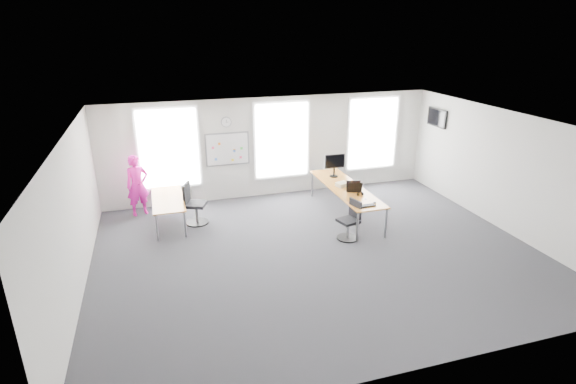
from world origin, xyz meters
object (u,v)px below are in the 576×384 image
object	(u,v)px
chair_right	(350,222)
person	(138,185)
chair_left	(194,206)
headphones	(360,194)
keyboard	(366,206)
monitor	(334,163)
desk_left	(168,201)
desk_right	(346,189)

from	to	relation	value
chair_right	person	size ratio (longest dim) A/B	0.58
chair_left	headphones	world-z (taller)	chair_left
keyboard	monitor	xyz separation A→B (m)	(0.11, 2.33, 0.39)
desk_left	chair_left	size ratio (longest dim) A/B	1.77
keyboard	headphones	bearing A→B (deg)	69.90
headphones	monitor	xyz separation A→B (m)	(-0.06, 1.61, 0.36)
desk_left	headphones	xyz separation A→B (m)	(4.78, -1.46, 0.19)
desk_left	monitor	bearing A→B (deg)	1.87
chair_left	headphones	size ratio (longest dim) A/B	6.90
desk_left	chair_left	bearing A→B (deg)	-11.44
chair_right	person	xyz separation A→B (m)	(-4.94, 3.08, 0.41)
desk_left	monitor	distance (m)	4.75
desk_left	chair_right	bearing A→B (deg)	-27.09
person	monitor	distance (m)	5.52
desk_right	monitor	world-z (taller)	monitor
desk_right	desk_left	size ratio (longest dim) A/B	1.69
desk_right	monitor	xyz separation A→B (m)	(0.04, 0.93, 0.45)
desk_left	headphones	world-z (taller)	headphones
desk_right	monitor	size ratio (longest dim) A/B	5.00
person	keyboard	size ratio (longest dim) A/B	3.76
desk_right	chair_right	distance (m)	1.49
person	headphones	distance (m)	6.01
chair_left	keyboard	size ratio (longest dim) A/B	2.47
desk_left	chair_right	world-z (taller)	chair_right
desk_right	keyboard	xyz separation A→B (m)	(-0.07, -1.40, 0.06)
desk_right	desk_left	bearing A→B (deg)	170.56
desk_left	chair_left	distance (m)	0.67
chair_left	keyboard	xyz separation A→B (m)	(3.97, -2.05, 0.33)
headphones	desk_left	bearing A→B (deg)	161.96
desk_right	chair_left	bearing A→B (deg)	170.88
desk_right	chair_right	world-z (taller)	chair_right
headphones	monitor	distance (m)	1.65
chair_right	monitor	distance (m)	2.48
person	headphones	bearing A→B (deg)	-42.27
chair_right	keyboard	bearing A→B (deg)	70.87
chair_right	keyboard	world-z (taller)	chair_right
headphones	monitor	size ratio (longest dim) A/B	0.24
desk_right	chair_left	distance (m)	4.10
keyboard	headphones	size ratio (longest dim) A/B	2.79
person	monitor	world-z (taller)	person
monitor	chair_right	bearing A→B (deg)	-101.53
chair_left	monitor	world-z (taller)	monitor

